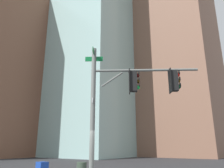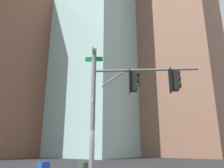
% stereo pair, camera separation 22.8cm
% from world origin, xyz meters
% --- Properties ---
extents(signal_pole_assembly, '(3.19, 4.68, 6.57)m').
position_xyz_m(signal_pole_assembly, '(0.32, -0.85, 4.24)').
color(signal_pole_assembly, slate).
rests_on(signal_pole_assembly, ground_plane).
extents(building_brick_nearside, '(24.26, 15.42, 47.22)m').
position_xyz_m(building_brick_nearside, '(40.23, 8.00, 23.61)').
color(building_brick_nearside, '#845B47').
rests_on(building_brick_nearside, ground_plane).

